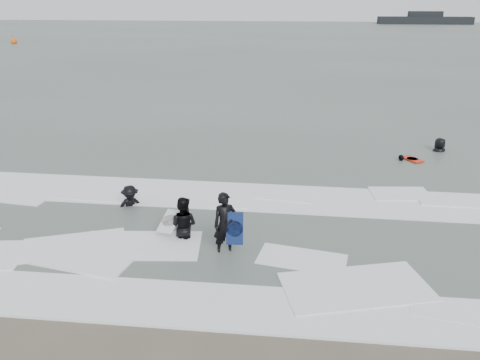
# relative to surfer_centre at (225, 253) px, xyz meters

# --- Properties ---
(ground) EXTENTS (320.00, 320.00, 0.00)m
(ground) POSITION_rel_surfer_centre_xyz_m (0.04, -1.94, 0.00)
(ground) COLOR brown
(ground) RESTS_ON ground
(sea) EXTENTS (320.00, 320.00, 0.00)m
(sea) POSITION_rel_surfer_centre_xyz_m (0.04, 78.06, 0.06)
(sea) COLOR #47544C
(sea) RESTS_ON ground
(surfer_centre) EXTENTS (0.82, 0.71, 1.89)m
(surfer_centre) POSITION_rel_surfer_centre_xyz_m (0.00, 0.00, 0.00)
(surfer_centre) COLOR black
(surfer_centre) RESTS_ON ground
(surfer_wading) EXTENTS (1.01, 0.83, 1.89)m
(surfer_wading) POSITION_rel_surfer_centre_xyz_m (-1.42, 0.78, 0.00)
(surfer_wading) COLOR black
(surfer_wading) RESTS_ON ground
(surfer_breaker) EXTENTS (1.24, 1.12, 1.67)m
(surfer_breaker) POSITION_rel_surfer_centre_xyz_m (-3.80, 2.74, 0.00)
(surfer_breaker) COLOR black
(surfer_breaker) RESTS_ON ground
(surfer_right_near) EXTENTS (0.88, 0.85, 1.47)m
(surfer_right_near) POSITION_rel_surfer_centre_xyz_m (6.63, 9.12, 0.00)
(surfer_right_near) COLOR black
(surfer_right_near) RESTS_ON ground
(surfer_right_far) EXTENTS (1.04, 0.83, 1.85)m
(surfer_right_far) POSITION_rel_surfer_centre_xyz_m (8.70, 10.78, 0.00)
(surfer_right_far) COLOR black
(surfer_right_far) RESTS_ON ground
(surf_foam) EXTENTS (30.03, 9.06, 0.09)m
(surf_foam) POSITION_rel_surfer_centre_xyz_m (0.04, 1.76, 0.04)
(surf_foam) COLOR white
(surf_foam) RESTS_ON ground
(bodyboards) EXTENTS (9.74, 9.89, 1.25)m
(bodyboards) POSITION_rel_surfer_centre_xyz_m (1.88, 3.33, 0.50)
(bodyboards) COLOR #101E4C
(bodyboards) RESTS_ON ground
(buoy) EXTENTS (1.00, 1.00, 1.65)m
(buoy) POSITION_rel_surfer_centre_xyz_m (-45.63, 63.89, 0.42)
(buoy) COLOR #DD5609
(buoy) RESTS_ON ground
(vessel_horizon) EXTENTS (27.35, 4.88, 3.71)m
(vessel_horizon) POSITION_rel_surfer_centre_xyz_m (38.72, 143.44, 1.38)
(vessel_horizon) COLOR black
(vessel_horizon) RESTS_ON ground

